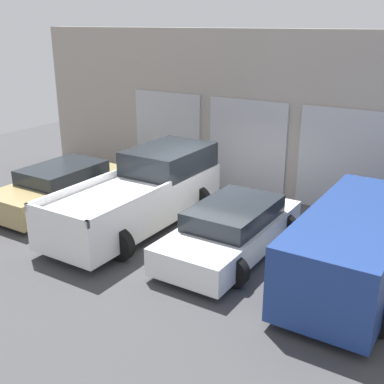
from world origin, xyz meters
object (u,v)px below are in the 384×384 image
(van_right, at_px, (355,246))
(pickup_truck, at_px, (144,193))
(sedan_white, at_px, (232,229))
(sedan_side, at_px, (62,187))

(van_right, bearing_deg, pickup_truck, 176.87)
(pickup_truck, bearing_deg, van_right, -3.13)
(pickup_truck, xyz_separation_m, van_right, (5.65, -0.31, 0.02))
(sedan_white, bearing_deg, van_right, -0.43)
(pickup_truck, height_order, van_right, pickup_truck)
(pickup_truck, distance_m, van_right, 5.65)
(pickup_truck, xyz_separation_m, sedan_side, (-2.82, -0.29, -0.27))
(sedan_side, relative_size, van_right, 0.88)
(pickup_truck, relative_size, van_right, 1.15)
(pickup_truck, height_order, sedan_white, pickup_truck)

